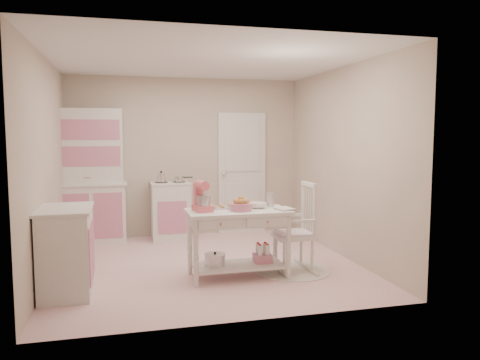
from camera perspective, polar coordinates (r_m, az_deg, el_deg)
The scene contains 14 objects.
room_shell at distance 5.94m, azimuth -4.17°, elevation 5.24°, with size 3.84×3.84×2.62m.
door at distance 8.00m, azimuth 0.23°, elevation 0.88°, with size 0.82×0.05×2.04m, color white.
hutch at distance 7.55m, azimuth -17.66°, elevation 0.47°, with size 1.06×0.50×2.08m, color white.
stove at distance 7.60m, azimuth -8.46°, elevation -3.70°, with size 0.62×0.57×0.92m, color white.
base_cabinet at distance 5.31m, azimuth -20.42°, elevation -8.10°, with size 0.54×0.84×0.92m, color white.
lace_rug at distance 5.93m, azimuth 6.44°, elevation -10.87°, with size 0.92×0.92×0.01m, color white.
rocking_chair at distance 5.80m, azimuth 6.51°, elevation -5.72°, with size 0.48×0.72×1.10m, color white.
work_table at distance 5.56m, azimuth -0.21°, elevation -7.76°, with size 1.20×0.60×0.80m, color white.
stand_mixer at distance 5.39m, azimuth -4.61°, elevation -2.04°, with size 0.20×0.28×0.34m, color #EE6472.
cookie_tray at distance 5.62m, azimuth -2.15°, elevation -3.38°, with size 0.34×0.24×0.02m, color silver.
bread_basket at distance 5.43m, azimuth 0.12°, elevation -3.30°, with size 0.25×0.25×0.09m, color #CE7697.
mixing_bowl at distance 5.62m, azimuth 2.16°, elevation -3.11°, with size 0.21×0.21×0.07m, color white.
metal_pitcher at distance 5.74m, azimuth 3.67°, elevation -2.42°, with size 0.10×0.10×0.17m, color silver.
recipe_book at distance 5.49m, azimuth 4.66°, elevation -3.57°, with size 0.18×0.24×0.02m, color white.
Camera 1 is at (-1.04, -5.85, 1.70)m, focal length 35.00 mm.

